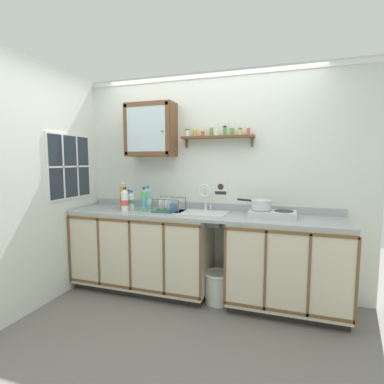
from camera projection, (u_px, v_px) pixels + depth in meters
name	position (u px, v px, depth m)	size (l,w,h in m)	color
floor	(192.00, 308.00, 3.04)	(6.02, 6.02, 0.00)	slate
back_wall	(207.00, 182.00, 3.46)	(3.62, 0.07, 2.53)	silver
side_wall_left	(44.00, 185.00, 3.08)	(0.05, 3.36, 2.53)	silver
lower_cabinet_run	(143.00, 251.00, 3.45)	(1.61, 0.60, 0.92)	black
lower_cabinet_run_right	(287.00, 266.00, 2.96)	(1.17, 0.60, 0.92)	black
countertop	(200.00, 215.00, 3.19)	(2.98, 0.63, 0.03)	#9EA3A8
backsplash	(207.00, 206.00, 3.45)	(2.98, 0.02, 0.08)	#9EA3A8
sink	(202.00, 215.00, 3.22)	(0.55, 0.41, 0.43)	silver
hot_plate_stove	(272.00, 214.00, 2.98)	(0.47, 0.27, 0.07)	silver
saucepan	(261.00, 204.00, 3.03)	(0.37, 0.23, 0.10)	silver
bottle_juice_amber_0	(123.00, 197.00, 3.46)	(0.08, 0.08, 0.32)	gold
bottle_soda_green_1	(144.00, 201.00, 3.32)	(0.07, 0.07, 0.28)	#4CB266
bottle_water_clear_2	(131.00, 201.00, 3.42)	(0.08, 0.08, 0.23)	silver
bottle_water_blue_3	(148.00, 199.00, 3.46)	(0.08, 0.08, 0.28)	#8CB7E0
bottle_detergent_teal_4	(129.00, 200.00, 3.57)	(0.07, 0.07, 0.22)	teal
bottle_opaque_white_5	(125.00, 200.00, 3.34)	(0.08, 0.08, 0.28)	white
dish_rack	(168.00, 209.00, 3.32)	(0.34, 0.25, 0.17)	#26664C
mug	(174.00, 208.00, 3.25)	(0.09, 0.13, 0.10)	#3F6699
wall_cabinet	(151.00, 130.00, 3.45)	(0.59, 0.28, 0.62)	brown
spice_shelf	(217.00, 135.00, 3.27)	(0.82, 0.14, 0.23)	brown
warning_sign	(221.00, 189.00, 3.39)	(0.15, 0.01, 0.20)	silver
window	(70.00, 167.00, 3.39)	(0.03, 0.69, 0.75)	#262D38
trash_bin	(218.00, 286.00, 3.14)	(0.31, 0.31, 0.34)	silver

